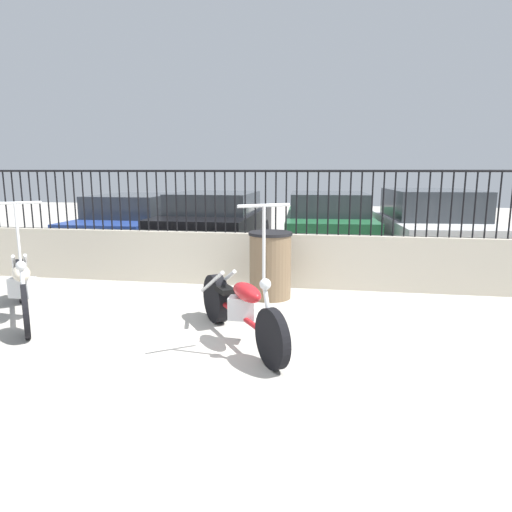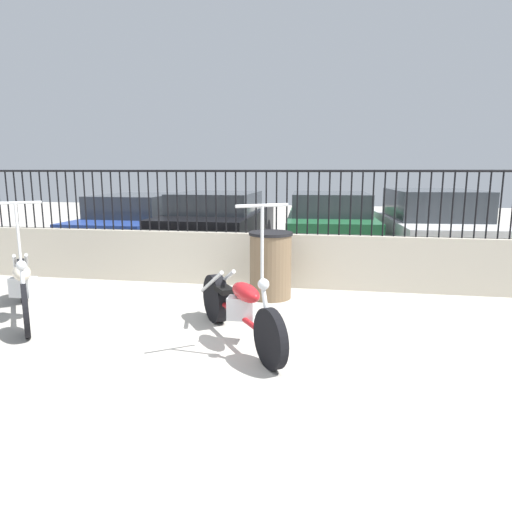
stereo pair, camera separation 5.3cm
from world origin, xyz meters
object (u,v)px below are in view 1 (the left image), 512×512
Objects in this scene: car_blue at (139,221)px; car_black at (217,223)px; car_green at (327,224)px; motorcycle_red at (237,306)px; trash_bin at (270,265)px; motorcycle_dark_grey at (22,285)px; car_white at (428,225)px.

car_blue is 1.98m from car_black.
car_blue is at bearing 85.46° from car_green.
motorcycle_red reaches higher than car_black.
car_black is (-1.47, 4.91, 0.32)m from motorcycle_red.
car_blue is (-3.55, 3.58, 0.17)m from trash_bin.
motorcycle_red is 5.30m from car_green.
motorcycle_dark_grey is at bearing -155.60° from trash_bin.
car_blue is at bearing 178.31° from motorcycle_red.
car_black and car_green have the same top height.
motorcycle_red reaches higher than car_green.
car_blue is (-0.60, 4.91, 0.25)m from motorcycle_dark_grey.
car_black is (-1.60, 3.22, 0.21)m from trash_bin.
trash_bin is 0.22× the size of car_blue.
car_white is at bearing 91.08° from motorcycle_dark_grey.
car_white is (5.71, 4.62, 0.32)m from motorcycle_dark_grey.
car_blue is 1.07× the size of car_green.
car_blue is (-3.42, 5.26, 0.28)m from motorcycle_red.
car_blue is 6.32m from car_white.
car_black is at bearing -100.13° from car_blue.
car_white is at bearing 49.99° from trash_bin.
car_blue is at bearing 149.06° from motorcycle_dark_grey.
motorcycle_dark_grey is 7.35m from car_white.
car_blue is at bearing 134.81° from trash_bin.
motorcycle_dark_grey is at bearing 138.83° from car_green.
car_green is (3.70, 4.87, 0.29)m from motorcycle_dark_grey.
motorcycle_red reaches higher than car_blue.
car_black is (1.95, -0.35, 0.04)m from car_blue.
motorcycle_dark_grey reaches higher than car_blue.
car_black reaches higher than car_blue.
trash_bin is (2.95, 1.34, 0.08)m from motorcycle_dark_grey.
motorcycle_dark_grey is 1.94× the size of trash_bin.
motorcycle_red is 1.70m from trash_bin.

